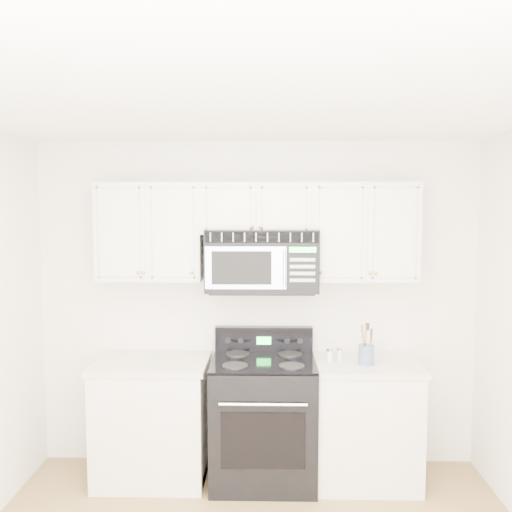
{
  "coord_description": "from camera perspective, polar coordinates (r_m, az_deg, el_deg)",
  "views": [
    {
      "loc": [
        0.09,
        -2.79,
        2.11
      ],
      "look_at": [
        0.0,
        1.3,
        1.73
      ],
      "focal_mm": 40.0,
      "sensor_mm": 36.0,
      "label": 1
    }
  ],
  "objects": [
    {
      "name": "base_cabinet_left",
      "position": [
        4.64,
        -10.31,
        -16.13
      ],
      "size": [
        0.86,
        0.65,
        0.92
      ],
      "color": "beige",
      "rests_on": "ground"
    },
    {
      "name": "upper_cabinets",
      "position": [
        4.38,
        0.08,
        2.95
      ],
      "size": [
        2.44,
        0.37,
        0.75
      ],
      "color": "beige",
      "rests_on": "ground"
    },
    {
      "name": "base_cabinet_right",
      "position": [
        4.6,
        10.47,
        -16.28
      ],
      "size": [
        0.86,
        0.65,
        0.92
      ],
      "color": "beige",
      "rests_on": "ground"
    },
    {
      "name": "range",
      "position": [
        4.51,
        0.76,
        -15.86
      ],
      "size": [
        0.78,
        0.71,
        1.13
      ],
      "color": "black",
      "rests_on": "ground"
    },
    {
      "name": "utensil_crock",
      "position": [
        4.37,
        10.96,
        -9.55
      ],
      "size": [
        0.11,
        0.11,
        0.31
      ],
      "color": "slate",
      "rests_on": "base_cabinet_right"
    },
    {
      "name": "microwave",
      "position": [
        4.34,
        0.6,
        -0.37
      ],
      "size": [
        0.85,
        0.47,
        0.47
      ],
      "color": "black",
      "rests_on": "ground"
    },
    {
      "name": "shaker_salt",
      "position": [
        4.37,
        7.36,
        -9.83
      ],
      "size": [
        0.05,
        0.05,
        0.11
      ],
      "color": "silver",
      "rests_on": "base_cabinet_right"
    },
    {
      "name": "shaker_pepper",
      "position": [
        4.43,
        8.36,
        -9.7
      ],
      "size": [
        0.04,
        0.04,
        0.1
      ],
      "color": "silver",
      "rests_on": "base_cabinet_right"
    },
    {
      "name": "room",
      "position": [
        2.9,
        -0.57,
        -10.94
      ],
      "size": [
        3.51,
        3.51,
        2.61
      ],
      "color": "brown",
      "rests_on": "ground"
    }
  ]
}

